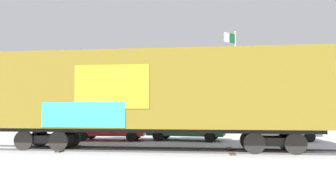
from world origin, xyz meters
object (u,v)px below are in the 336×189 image
object	(u,v)px
freight_car	(155,92)
parked_car_white	(278,126)
parked_car_red	(109,126)
flagpole	(233,67)
parked_car_green	(186,127)

from	to	relation	value
freight_car	parked_car_white	size ratio (longest dim) A/B	3.23
parked_car_red	parked_car_white	xyz separation A→B (m)	(10.48, 0.43, 0.01)
flagpole	parked_car_green	bearing A→B (deg)	-115.78
parked_car_red	freight_car	bearing A→B (deg)	-55.44
flagpole	parked_car_red	world-z (taller)	flagpole
freight_car	parked_car_red	bearing A→B (deg)	124.56
parked_car_green	parked_car_red	bearing A→B (deg)	-177.32
flagpole	parked_car_red	bearing A→B (deg)	-135.45
freight_car	flagpole	xyz separation A→B (m)	(5.56, 13.76, 3.04)
parked_car_red	parked_car_white	distance (m)	10.49
flagpole	parked_car_red	size ratio (longest dim) A/B	2.05
freight_car	parked_car_red	size ratio (longest dim) A/B	3.45
freight_car	parked_car_green	distance (m)	5.68
freight_car	parked_car_red	distance (m)	6.27
parked_car_white	freight_car	bearing A→B (deg)	-142.79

